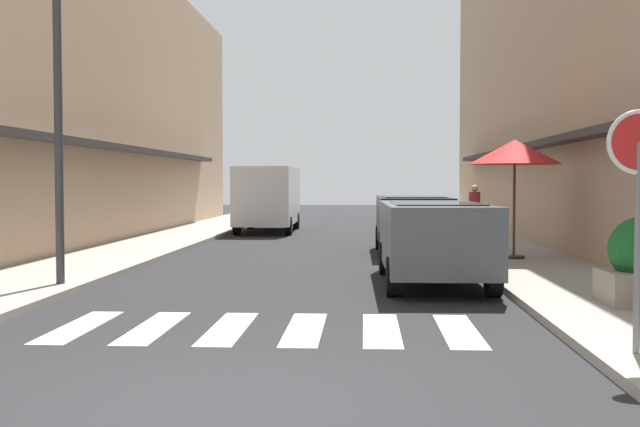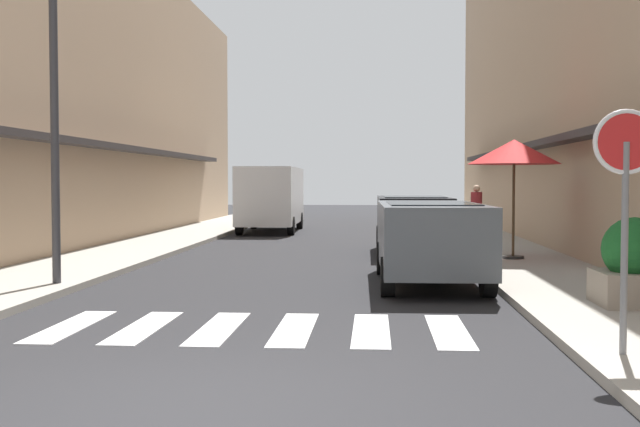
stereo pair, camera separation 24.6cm
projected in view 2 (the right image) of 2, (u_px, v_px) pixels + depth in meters
The scene contains 14 objects.
ground_plane at pixel (320, 250), 20.75m from camera, with size 80.16×80.16×0.00m, color #232326.
sidewalk_left at pixel (147, 247), 21.08m from camera, with size 2.47×51.01×0.12m, color #9E998E.
sidewalk_right at pixel (498, 249), 20.42m from camera, with size 2.47×51.01×0.12m, color #9E998E.
building_row_left at pixel (26, 85), 21.97m from camera, with size 5.50×34.79×9.18m.
building_row_right at pixel (635, 33), 20.74m from camera, with size 5.50×34.79×11.70m.
crosswalk at pixel (257, 329), 9.59m from camera, with size 5.20×2.20×0.01m.
parked_car_near at pixel (430, 233), 13.66m from camera, with size 1.87×4.50×1.47m.
parked_car_mid at pixel (413, 218), 19.49m from camera, with size 1.84×3.94×1.47m.
delivery_van at pixel (271, 193), 28.19m from camera, with size 2.07×5.43×2.37m.
round_street_sign at pixel (626, 167), 7.60m from camera, with size 0.65×0.07×2.43m.
street_lamp at pixel (64, 71), 12.88m from camera, with size 1.19×0.28×5.90m.
cafe_umbrella at pixel (514, 153), 17.11m from camera, with size 2.05×2.05×2.66m.
planter_corner at pixel (634, 265), 10.70m from camera, with size 1.02×1.02×1.23m.
pedestrian_walking_near at pixel (476, 211), 23.17m from camera, with size 0.34×0.34×1.62m.
Camera 2 is at (1.45, -6.06, 1.84)m, focal length 43.27 mm.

